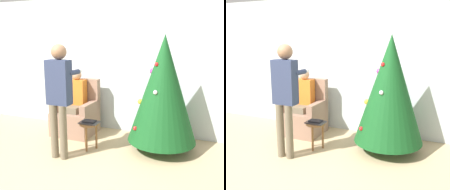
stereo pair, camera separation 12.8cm
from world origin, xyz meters
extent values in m
plane|color=tan|center=(0.00, 0.00, 0.00)|extent=(14.00, 14.00, 0.00)
cube|color=silver|center=(0.00, 2.23, 1.35)|extent=(8.00, 0.06, 2.70)
cylinder|color=brown|center=(1.12, 1.48, 0.09)|extent=(0.10, 0.10, 0.18)
cone|color=#144C1E|center=(1.12, 1.48, 1.07)|extent=(1.14, 1.14, 1.78)
sphere|color=red|center=(0.75, 1.16, 0.45)|extent=(0.07, 0.07, 0.07)
sphere|color=#B23399|center=(0.92, 1.54, 1.35)|extent=(0.10, 0.10, 0.10)
sphere|color=red|center=(1.02, 1.35, 1.48)|extent=(0.07, 0.07, 0.07)
sphere|color=white|center=(1.05, 1.19, 1.06)|extent=(0.07, 0.07, 0.07)
sphere|color=gold|center=(0.76, 1.41, 0.84)|extent=(0.09, 0.09, 0.09)
cube|color=#93705B|center=(-0.65, 1.66, 0.23)|extent=(0.78, 0.74, 0.47)
cube|color=#93705B|center=(-0.65, 1.96, 0.77)|extent=(0.78, 0.14, 0.62)
cube|color=#93705B|center=(-0.98, 1.66, 0.57)|extent=(0.12, 0.66, 0.20)
cube|color=#93705B|center=(-0.32, 1.66, 0.57)|extent=(0.12, 0.66, 0.20)
cylinder|color=#6B604C|center=(-0.75, 1.46, 0.23)|extent=(0.11, 0.11, 0.47)
cylinder|color=#6B604C|center=(-0.55, 1.46, 0.23)|extent=(0.11, 0.11, 0.47)
cube|color=#6B604C|center=(-0.65, 1.61, 0.53)|extent=(0.32, 0.40, 0.12)
cube|color=orange|center=(-0.65, 1.76, 0.84)|extent=(0.36, 0.20, 0.50)
sphere|color=tan|center=(-0.65, 1.76, 1.19)|extent=(0.20, 0.20, 0.20)
cylinder|color=#6B604C|center=(-0.42, 0.58, 0.44)|extent=(0.12, 0.12, 0.87)
cylinder|color=#6B604C|center=(-0.25, 0.58, 0.44)|extent=(0.12, 0.12, 0.87)
cube|color=#2D3856|center=(-0.33, 0.64, 1.22)|extent=(0.37, 0.20, 0.69)
sphere|color=#936B4C|center=(-0.33, 0.68, 1.68)|extent=(0.24, 0.24, 0.24)
cylinder|color=#2D3856|center=(-0.49, 0.83, 1.36)|extent=(0.08, 0.30, 0.08)
cylinder|color=#2D3856|center=(-0.18, 0.83, 1.36)|extent=(0.08, 0.30, 0.08)
cube|color=white|center=(-0.18, 1.02, 1.36)|extent=(0.04, 0.14, 0.04)
cylinder|color=brown|center=(-0.04, 1.07, 0.45)|extent=(0.34, 0.34, 0.03)
cylinder|color=brown|center=(-0.04, 0.96, 0.22)|extent=(0.04, 0.04, 0.44)
cylinder|color=brown|center=(0.06, 1.13, 0.22)|extent=(0.04, 0.04, 0.44)
cylinder|color=brown|center=(-0.14, 1.13, 0.22)|extent=(0.04, 0.04, 0.44)
cube|color=#38383D|center=(-0.04, 1.07, 0.48)|extent=(0.32, 0.23, 0.02)
cube|color=black|center=(-0.04, 1.07, 0.50)|extent=(0.22, 0.16, 0.02)
camera|label=1|loc=(1.88, -2.76, 1.87)|focal=42.00mm
camera|label=2|loc=(2.00, -2.71, 1.87)|focal=42.00mm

